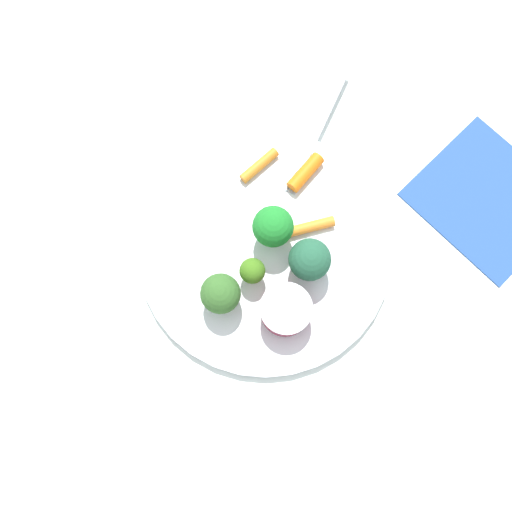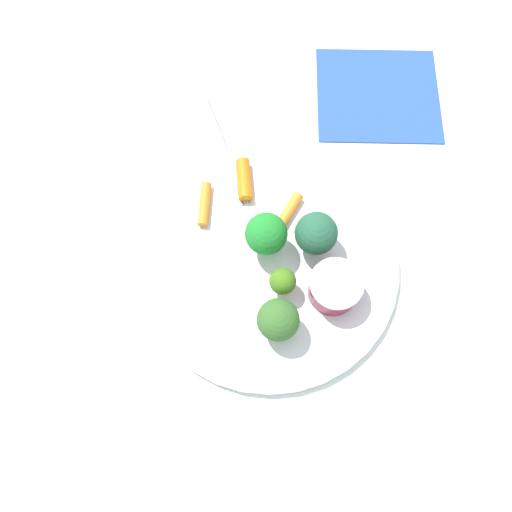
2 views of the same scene
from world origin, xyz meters
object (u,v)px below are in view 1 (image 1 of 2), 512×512
at_px(napkin, 488,198).
at_px(carrot_stick_1, 310,227).
at_px(sauce_cup, 286,310).
at_px(broccoli_floret_1, 252,271).
at_px(broccoli_floret_2, 271,226).
at_px(fork, 319,131).
at_px(broccoli_floret_3, 221,294).
at_px(plate, 265,248).
at_px(carrot_stick_0, 259,165).
at_px(carrot_stick_2, 305,172).
at_px(broccoli_floret_0, 310,260).

bearing_deg(napkin, carrot_stick_1, -135.77).
relative_size(sauce_cup, broccoli_floret_1, 1.41).
xyz_separation_m(broccoli_floret_2, fork, (-0.02, 0.14, -0.03)).
bearing_deg(broccoli_floret_3, plate, 85.13).
distance_m(broccoli_floret_3, carrot_stick_0, 0.17).
relative_size(broccoli_floret_3, fork, 0.30).
height_order(plate, sauce_cup, sauce_cup).
relative_size(plate, napkin, 1.85).
bearing_deg(plate, carrot_stick_0, 127.18).
distance_m(carrot_stick_0, fork, 0.09).
relative_size(carrot_stick_0, fork, 0.30).
xyz_separation_m(plate, fork, (-0.02, 0.16, 0.01)).
bearing_deg(broccoli_floret_3, broccoli_floret_1, 71.27).
bearing_deg(broccoli_floret_2, carrot_stick_2, 94.52).
distance_m(carrot_stick_0, carrot_stick_1, 0.10).
height_order(broccoli_floret_1, napkin, broccoli_floret_1).
bearing_deg(plate, broccoli_floret_0, 7.59).
bearing_deg(napkin, broccoli_floret_2, -135.90).
distance_m(broccoli_floret_0, fork, 0.17).
distance_m(broccoli_floret_2, carrot_stick_0, 0.09).
relative_size(sauce_cup, carrot_stick_0, 1.07).
xyz_separation_m(sauce_cup, carrot_stick_0, (-0.12, 0.13, -0.01)).
xyz_separation_m(fork, napkin, (0.21, 0.04, -0.01)).
xyz_separation_m(carrot_stick_0, fork, (0.03, 0.08, -0.00)).
distance_m(sauce_cup, carrot_stick_2, 0.17).
bearing_deg(carrot_stick_1, fork, 117.02).
xyz_separation_m(broccoli_floret_0, carrot_stick_0, (-0.11, 0.07, -0.03)).
relative_size(sauce_cup, broccoli_floret_0, 1.00).
distance_m(broccoli_floret_1, carrot_stick_1, 0.09).
bearing_deg(carrot_stick_0, broccoli_floret_3, -71.21).
height_order(sauce_cup, broccoli_floret_2, broccoli_floret_2).
distance_m(broccoli_floret_2, napkin, 0.27).
bearing_deg(broccoli_floret_0, carrot_stick_0, 147.65).
xyz_separation_m(broccoli_floret_0, carrot_stick_1, (-0.02, 0.04, -0.03)).
height_order(carrot_stick_0, napkin, carrot_stick_0).
xyz_separation_m(broccoli_floret_3, carrot_stick_2, (-0.00, 0.18, -0.02)).
distance_m(broccoli_floret_3, carrot_stick_1, 0.13).
height_order(broccoli_floret_0, napkin, broccoli_floret_0).
distance_m(plate, carrot_stick_1, 0.06).
distance_m(sauce_cup, broccoli_floret_2, 0.09).
bearing_deg(broccoli_floret_0, fork, 117.58).
bearing_deg(broccoli_floret_1, broccoli_floret_3, -108.73).
relative_size(carrot_stick_1, carrot_stick_2, 1.14).
bearing_deg(broccoli_floret_0, broccoli_floret_1, -136.61).
xyz_separation_m(broccoli_floret_2, carrot_stick_1, (0.03, 0.03, -0.03)).
relative_size(plate, carrot_stick_1, 5.08).
xyz_separation_m(plate, carrot_stick_0, (-0.06, 0.08, 0.01)).
distance_m(broccoli_floret_1, fork, 0.20).
xyz_separation_m(broccoli_floret_2, carrot_stick_0, (-0.06, 0.06, -0.03)).
distance_m(plate, carrot_stick_2, 0.10).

